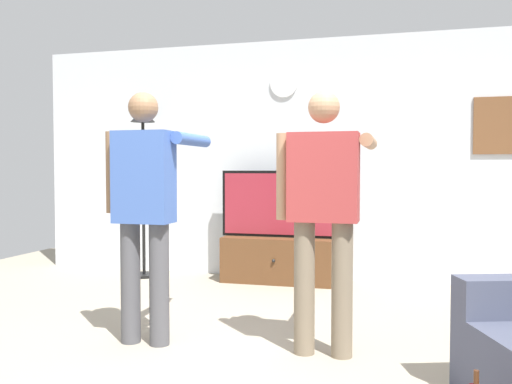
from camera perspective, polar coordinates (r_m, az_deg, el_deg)
ground_plane at (r=3.61m, az=-4.33°, el=-17.73°), size 8.40×8.40×0.00m
back_wall at (r=6.25m, az=4.66°, el=3.39°), size 6.40×0.10×2.70m
tv_stand at (r=6.02m, az=2.32°, el=-7.10°), size 1.21×0.44×0.49m
television at (r=6.00m, az=2.42°, el=-1.25°), size 1.29×0.07×0.73m
wall_clock at (r=6.30m, az=2.94°, el=11.26°), size 0.31×0.03×0.31m
framed_picture at (r=6.20m, az=25.08°, el=6.35°), size 0.72×0.04×0.59m
floor_lamp at (r=6.40m, az=-11.72°, el=3.55°), size 0.32×0.32×1.92m
person_standing_nearer_lamp at (r=3.93m, az=-11.53°, el=-1.03°), size 0.59×0.78×1.78m
person_standing_nearer_couch at (r=3.64m, az=7.10°, el=-1.31°), size 0.64×0.78×1.75m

